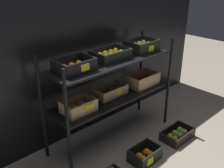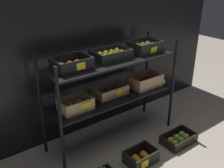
# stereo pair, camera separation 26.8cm
# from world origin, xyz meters

# --- Properties ---
(ground_plane) EXTENTS (10.00, 10.00, 0.00)m
(ground_plane) POSITION_xyz_m (0.00, 0.00, 0.00)
(ground_plane) COLOR gray
(storefront_wall) EXTENTS (3.80, 0.12, 1.88)m
(storefront_wall) POSITION_xyz_m (0.00, 0.42, 0.94)
(storefront_wall) COLOR black
(storefront_wall) RESTS_ON ground_plane
(display_rack) EXTENTS (1.52, 0.46, 1.08)m
(display_rack) POSITION_xyz_m (0.03, 0.00, 0.74)
(display_rack) COLOR black
(display_rack) RESTS_ON ground_plane
(crate_ground_orange) EXTENTS (0.31, 0.22, 0.14)m
(crate_ground_orange) POSITION_xyz_m (-0.01, -0.50, 0.05)
(crate_ground_orange) COLOR black
(crate_ground_orange) RESTS_ON ground_plane
(crate_ground_apple_green) EXTENTS (0.38, 0.23, 0.10)m
(crate_ground_apple_green) POSITION_xyz_m (0.54, -0.51, 0.04)
(crate_ground_apple_green) COLOR black
(crate_ground_apple_green) RESTS_ON ground_plane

